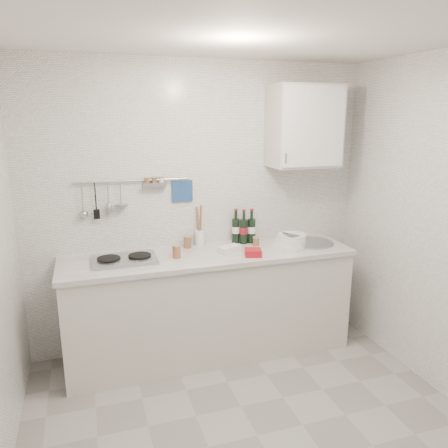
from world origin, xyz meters
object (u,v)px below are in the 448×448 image
wall_cabinet (304,126)px  plate_stack_hob (131,258)px  utensil_crock (200,236)px  wine_bottles (244,226)px  plate_stack_sink (291,241)px

wall_cabinet → plate_stack_hob: size_ratio=2.44×
plate_stack_hob → utensil_crock: 0.67m
wine_bottles → utensil_crock: bearing=173.0°
utensil_crock → wall_cabinet: bearing=-8.1°
plate_stack_sink → wine_bottles: bearing=144.4°
plate_stack_sink → wine_bottles: wine_bottles is taller
plate_stack_hob → wine_bottles: (1.02, 0.17, 0.14)m
plate_stack_hob → utensil_crock: bearing=19.3°
wall_cabinet → plate_stack_hob: (-1.55, -0.09, -1.02)m
plate_stack_hob → plate_stack_sink: size_ratio=0.91×
wall_cabinet → wine_bottles: size_ratio=2.26×
plate_stack_sink → wall_cabinet: bearing=43.2°
wall_cabinet → utensil_crock: (-0.92, 0.13, -0.94)m
wall_cabinet → wine_bottles: (-0.52, 0.08, -0.87)m
plate_stack_hob → plate_stack_sink: plate_stack_sink is taller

